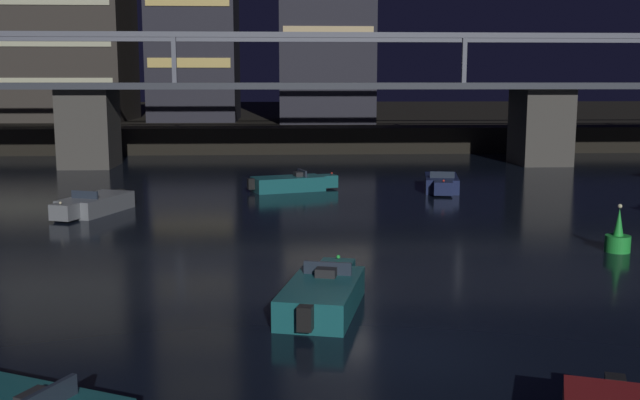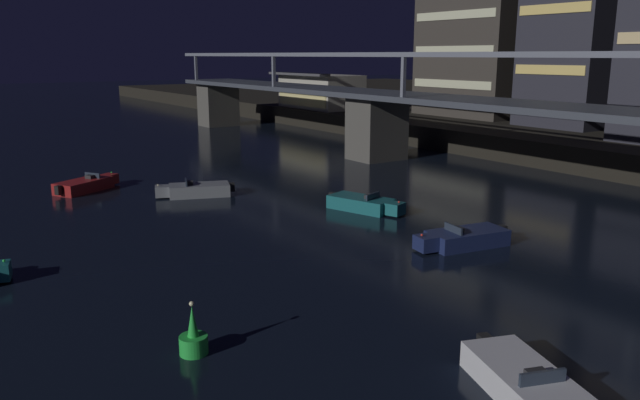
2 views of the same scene
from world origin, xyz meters
The scene contains 9 objects.
river_bridge centered at (0.00, 38.23, 4.37)m, with size 104.76×6.40×9.38m.
tower_west_low centered at (-24.26, 60.77, 11.72)m, with size 12.82×10.94×19.35m.
waterfront_pavilion centered at (-42.94, 50.14, 4.44)m, with size 12.40×7.40×4.70m.
speedboat_near_left centered at (16.98, 16.23, 0.41)m, with size 5.11×3.02×1.16m.
speedboat_near_center centered at (-11.55, 18.79, 0.41)m, with size 3.03×5.11×1.16m.
speedboat_near_right centered at (6.28, 25.17, 0.41)m, with size 2.45×5.23×1.16m.
speedboat_mid_right centered at (-17.40, 13.17, 0.41)m, with size 3.60×4.87×1.16m.
speedboat_far_left centered at (-2.17, 25.60, 0.41)m, with size 5.15×2.91×1.16m.
channel_buoy centered at (9.38, 9.74, 0.48)m, with size 0.90×0.90×1.76m.
Camera 2 is at (26.47, 2.94, 9.19)m, focal length 34.87 mm.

